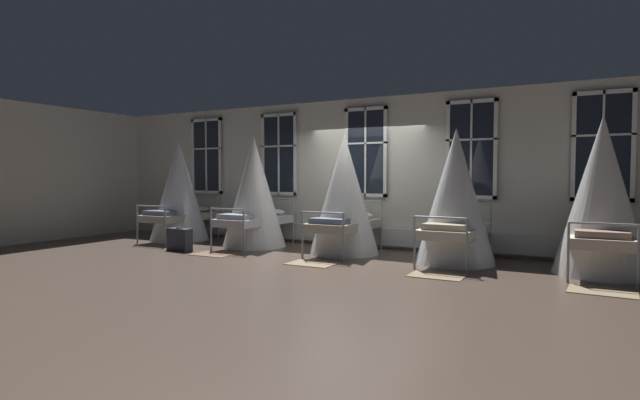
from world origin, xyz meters
The scene contains 14 objects.
ground centered at (0.00, 0.00, 0.00)m, with size 25.42×25.42×0.00m, color #4C3D33.
back_wall_with_windows centered at (0.00, 1.05, 1.56)m, with size 13.71×0.10×3.12m, color beige.
end_wall_left centered at (-6.85, -2.24, 1.56)m, with size 0.10×7.47×3.12m, color beige.
window_bank centered at (0.00, 0.93, 1.06)m, with size 9.54×0.10×2.85m.
cot_first centered at (-4.27, -0.04, 1.11)m, with size 1.35×1.83×2.31m.
cot_second centered at (-2.12, -0.07, 1.12)m, with size 1.35×1.82×2.32m.
cot_third centered at (-0.03, -0.03, 1.11)m, with size 1.35×1.81×2.30m.
cot_fourth centered at (2.11, -0.09, 1.11)m, with size 1.35×1.83×2.30m.
cot_fifth centered at (4.28, -0.06, 1.16)m, with size 1.35×1.82×2.41m.
rug_second centered at (-2.15, -1.35, 0.01)m, with size 0.80×0.56×0.01m, color brown.
rug_third centered at (0.00, -1.35, 0.01)m, with size 0.80×0.56×0.01m, color #8E7A5B.
rug_fourth centered at (2.15, -1.35, 0.01)m, with size 0.80×0.56×0.01m, color #8E7A5B.
rug_fifth centered at (4.30, -1.35, 0.01)m, with size 0.80×0.56×0.01m, color #8E7A5B.
suitcase_dark centered at (-3.10, -1.25, 0.22)m, with size 0.58×0.26×0.47m.
Camera 1 is at (4.14, -8.68, 1.48)m, focal length 28.07 mm.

